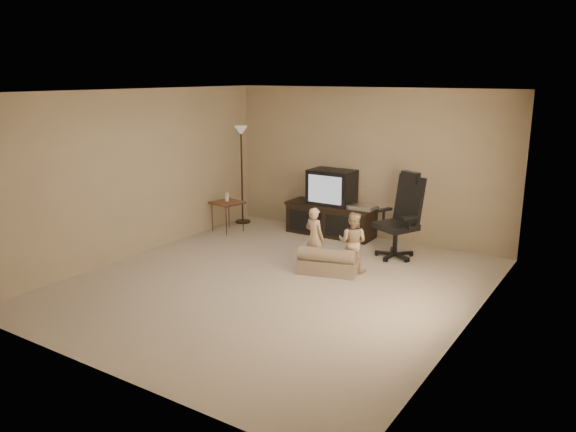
# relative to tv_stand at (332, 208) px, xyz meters

# --- Properties ---
(floor) EXTENTS (5.50, 5.50, 0.00)m
(floor) POSITION_rel_tv_stand_xyz_m (0.51, -2.49, -0.47)
(floor) COLOR beige
(floor) RESTS_ON ground
(room_shell) EXTENTS (5.50, 5.50, 5.50)m
(room_shell) POSITION_rel_tv_stand_xyz_m (0.51, -2.49, 1.05)
(room_shell) COLOR white
(room_shell) RESTS_ON floor
(tv_stand) EXTENTS (1.59, 0.60, 1.13)m
(tv_stand) POSITION_rel_tv_stand_xyz_m (0.00, 0.00, 0.00)
(tv_stand) COLOR black
(tv_stand) RESTS_ON floor
(office_chair) EXTENTS (0.79, 0.81, 1.30)m
(office_chair) POSITION_rel_tv_stand_xyz_m (1.45, -0.52, -0.00)
(office_chair) COLOR black
(office_chair) RESTS_ON floor
(side_table) EXTENTS (0.56, 0.56, 0.72)m
(side_table) POSITION_rel_tv_stand_xyz_m (-1.64, -0.81, 0.04)
(side_table) COLOR brown
(side_table) RESTS_ON floor
(floor_lamp) EXTENTS (0.28, 0.28, 1.80)m
(floor_lamp) POSITION_rel_tv_stand_xyz_m (-1.79, -0.18, 0.84)
(floor_lamp) COLOR #2E2114
(floor_lamp) RESTS_ON floor
(child_sofa) EXTENTS (0.90, 0.66, 0.40)m
(child_sofa) POSITION_rel_tv_stand_xyz_m (0.90, -1.75, -0.31)
(child_sofa) COLOR gray
(child_sofa) RESTS_ON floor
(toddler_left) EXTENTS (0.36, 0.29, 0.87)m
(toddler_left) POSITION_rel_tv_stand_xyz_m (0.59, -1.60, -0.03)
(toddler_left) COLOR tan
(toddler_left) RESTS_ON floor
(toddler_right) EXTENTS (0.44, 0.29, 0.85)m
(toddler_right) POSITION_rel_tv_stand_xyz_m (1.13, -1.48, -0.04)
(toddler_right) COLOR tan
(toddler_right) RESTS_ON floor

